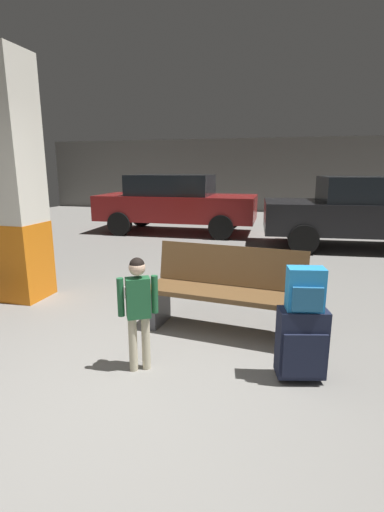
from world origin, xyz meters
TOP-DOWN VIEW (x-y plane):
  - ground_plane at (0.00, 4.00)m, footprint 18.00×18.00m
  - garage_back_wall at (0.00, 12.86)m, footprint 18.00×0.12m
  - structural_pillar at (-2.20, 1.90)m, footprint 0.57×0.57m
  - bench at (0.56, 1.53)m, footprint 1.65×0.69m
  - suitcase at (1.31, 0.76)m, footprint 0.42×0.31m
  - backpack_bright at (1.31, 0.76)m, footprint 0.31×0.23m
  - child at (-0.00, 0.58)m, footprint 0.30×0.20m
  - parked_car_far at (-1.78, 7.35)m, footprint 4.16×1.91m
  - parked_car_near at (2.70, 6.39)m, footprint 4.24×2.09m

SIDE VIEW (x-z plane):
  - ground_plane at x=0.00m, z-range -0.10..0.00m
  - suitcase at x=1.31m, z-range 0.02..0.62m
  - bench at x=0.56m, z-range 0.00..0.88m
  - child at x=0.00m, z-range 0.11..1.10m
  - backpack_bright at x=1.31m, z-range 0.60..0.94m
  - parked_car_far at x=-1.78m, z-range 0.05..1.56m
  - parked_car_near at x=2.70m, z-range 0.05..1.56m
  - garage_back_wall at x=0.00m, z-range 0.00..2.80m
  - structural_pillar at x=-2.20m, z-range -0.01..3.02m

